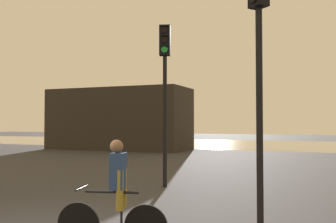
{
  "coord_description": "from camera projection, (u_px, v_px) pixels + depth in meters",
  "views": [
    {
      "loc": [
        4.48,
        -4.75,
        1.87
      ],
      "look_at": [
        0.5,
        5.0,
        2.2
      ],
      "focal_mm": 40.0,
      "sensor_mm": 36.0,
      "label": 1
    }
  ],
  "objects": [
    {
      "name": "cyclist",
      "position": [
        116.0,
        193.0,
        5.63
      ],
      "size": [
        1.67,
        0.56,
        1.62
      ],
      "rotation": [
        0.0,
        0.0,
        1.81
      ],
      "color": "black",
      "rests_on": "ground"
    },
    {
      "name": "traffic_light_center",
      "position": [
        165.0,
        75.0,
        11.04
      ],
      "size": [
        0.38,
        0.4,
        4.77
      ],
      "rotation": [
        0.0,
        0.0,
        3.44
      ],
      "color": "black",
      "rests_on": "ground"
    },
    {
      "name": "traffic_light_near_right",
      "position": [
        259.0,
        41.0,
        6.73
      ],
      "size": [
        0.41,
        0.42,
        4.86
      ],
      "rotation": [
        0.0,
        0.0,
        2.48
      ],
      "color": "black",
      "rests_on": "ground"
    },
    {
      "name": "distant_building",
      "position": [
        119.0,
        119.0,
        27.02
      ],
      "size": [
        10.08,
        4.0,
        4.34
      ],
      "primitive_type": "cube",
      "color": "#2D2823",
      "rests_on": "ground"
    },
    {
      "name": "water_strip",
      "position": [
        266.0,
        145.0,
        32.8
      ],
      "size": [
        80.0,
        16.0,
        0.01
      ],
      "primitive_type": "cube",
      "color": "#9E937F",
      "rests_on": "ground"
    }
  ]
}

